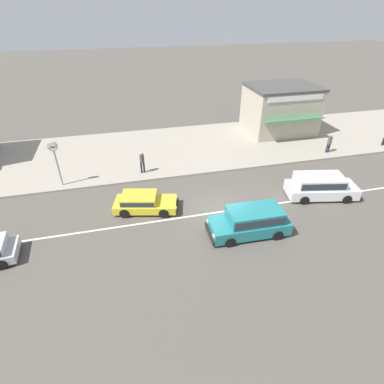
% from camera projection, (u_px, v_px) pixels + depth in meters
% --- Properties ---
extents(ground_plane, '(160.00, 160.00, 0.00)m').
position_uv_depth(ground_plane, '(222.00, 212.00, 18.72)').
color(ground_plane, '#544F47').
extents(lane_centre_stripe, '(50.40, 0.14, 0.01)m').
position_uv_depth(lane_centre_stripe, '(222.00, 212.00, 18.71)').
color(lane_centre_stripe, silver).
rests_on(lane_centre_stripe, ground).
extents(kerb_strip, '(68.00, 10.00, 0.15)m').
position_uv_depth(kerb_strip, '(187.00, 147.00, 26.73)').
color(kerb_strip, '#9E9384').
rests_on(kerb_strip, ground).
extents(minivan_teal_1, '(4.55, 2.05, 1.56)m').
position_uv_depth(minivan_teal_1, '(251.00, 221.00, 16.61)').
color(minivan_teal_1, teal).
rests_on(minivan_teal_1, ground).
extents(hatchback_yellow_2, '(4.21, 2.52, 1.10)m').
position_uv_depth(hatchback_yellow_2, '(143.00, 202.00, 18.59)').
color(hatchback_yellow_2, yellow).
rests_on(hatchback_yellow_2, ground).
extents(minivan_white_4, '(4.87, 2.65, 1.56)m').
position_uv_depth(minivan_white_4, '(320.00, 186.00, 19.74)').
color(minivan_white_4, white).
rests_on(minivan_white_4, ground).
extents(street_clock, '(0.63, 0.22, 3.25)m').
position_uv_depth(street_clock, '(54.00, 154.00, 19.87)').
color(street_clock, '#9E9EA3').
rests_on(street_clock, kerb_strip).
extents(pedestrian_near_clock, '(0.34, 0.34, 1.59)m').
position_uv_depth(pedestrian_near_clock, '(329.00, 142.00, 25.22)').
color(pedestrian_near_clock, '#232838').
rests_on(pedestrian_near_clock, kerb_strip).
extents(pedestrian_mid_kerb, '(0.34, 0.34, 1.69)m').
position_uv_depth(pedestrian_mid_kerb, '(142.00, 161.00, 22.16)').
color(pedestrian_mid_kerb, '#232838').
rests_on(pedestrian_mid_kerb, kerb_strip).
extents(shopfront_corner_warung, '(6.31, 5.64, 4.39)m').
position_uv_depth(shopfront_corner_warung, '(280.00, 109.00, 28.76)').
color(shopfront_corner_warung, '#B2A893').
rests_on(shopfront_corner_warung, kerb_strip).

